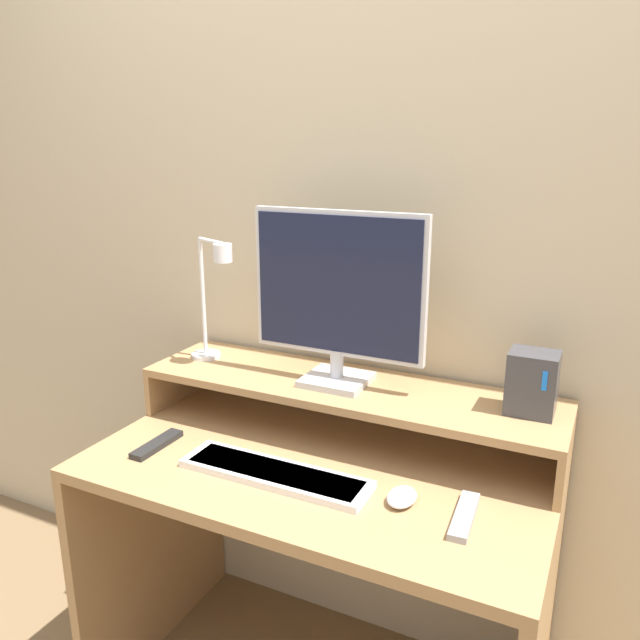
# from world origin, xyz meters

# --- Properties ---
(wall_back) EXTENTS (6.00, 0.05, 2.50)m
(wall_back) POSITION_xyz_m (0.00, 0.69, 1.25)
(wall_back) COLOR beige
(wall_back) RESTS_ON ground_plane
(desk) EXTENTS (1.15, 0.65, 0.76)m
(desk) POSITION_xyz_m (0.00, 0.33, 0.53)
(desk) COLOR #A87F51
(desk) RESTS_ON ground_plane
(monitor_shelf) EXTENTS (1.15, 0.31, 0.15)m
(monitor_shelf) POSITION_xyz_m (0.00, 0.50, 0.88)
(monitor_shelf) COLOR #A87F51
(monitor_shelf) RESTS_ON desk
(monitor) EXTENTS (0.48, 0.16, 0.46)m
(monitor) POSITION_xyz_m (-0.03, 0.50, 1.15)
(monitor) COLOR #BCBCC1
(monitor) RESTS_ON monitor_shelf
(desk_lamp) EXTENTS (0.18, 0.12, 0.37)m
(desk_lamp) POSITION_xyz_m (-0.42, 0.49, 1.11)
(desk_lamp) COLOR silver
(desk_lamp) RESTS_ON monitor_shelf
(router_dock) EXTENTS (0.11, 0.10, 0.15)m
(router_dock) POSITION_xyz_m (0.47, 0.52, 0.98)
(router_dock) COLOR #3D3D42
(router_dock) RESTS_ON monitor_shelf
(keyboard) EXTENTS (0.48, 0.12, 0.02)m
(keyboard) POSITION_xyz_m (-0.06, 0.21, 0.77)
(keyboard) COLOR white
(keyboard) RESTS_ON desk
(mouse) EXTENTS (0.06, 0.09, 0.03)m
(mouse) POSITION_xyz_m (0.25, 0.24, 0.77)
(mouse) COLOR silver
(mouse) RESTS_ON desk
(remote_control) EXTENTS (0.04, 0.17, 0.02)m
(remote_control) POSITION_xyz_m (-0.41, 0.21, 0.76)
(remote_control) COLOR black
(remote_control) RESTS_ON desk
(remote_secondary) EXTENTS (0.05, 0.18, 0.02)m
(remote_secondary) POSITION_xyz_m (0.39, 0.24, 0.76)
(remote_secondary) COLOR #99999E
(remote_secondary) RESTS_ON desk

